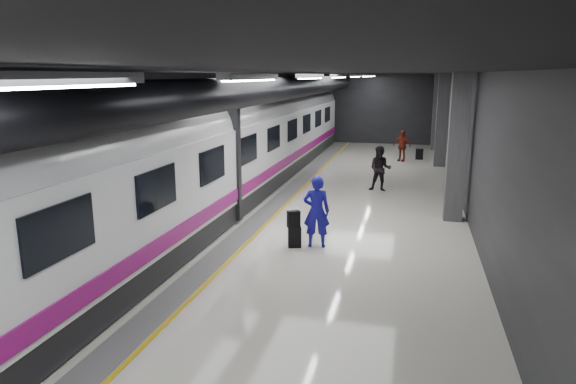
# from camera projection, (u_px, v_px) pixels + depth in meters

# --- Properties ---
(ground) EXTENTS (40.00, 40.00, 0.00)m
(ground) POSITION_uv_depth(u_px,v_px,m) (296.00, 227.00, 15.25)
(ground) COLOR beige
(ground) RESTS_ON ground
(platform_hall) EXTENTS (10.02, 40.02, 4.51)m
(platform_hall) POSITION_uv_depth(u_px,v_px,m) (295.00, 105.00, 15.43)
(platform_hall) COLOR black
(platform_hall) RESTS_ON ground
(train) EXTENTS (3.05, 38.00, 4.05)m
(train) POSITION_uv_depth(u_px,v_px,m) (192.00, 154.00, 15.54)
(train) COLOR black
(train) RESTS_ON ground
(traveler_main) EXTENTS (0.76, 0.55, 1.91)m
(traveler_main) POSITION_uv_depth(u_px,v_px,m) (316.00, 211.00, 13.35)
(traveler_main) COLOR #2118BA
(traveler_main) RESTS_ON ground
(suitcase_main) EXTENTS (0.39, 0.31, 0.55)m
(suitcase_main) POSITION_uv_depth(u_px,v_px,m) (295.00, 237.00, 13.45)
(suitcase_main) COLOR black
(suitcase_main) RESTS_ON ground
(shoulder_bag) EXTENTS (0.37, 0.31, 0.44)m
(shoulder_bag) POSITION_uv_depth(u_px,v_px,m) (294.00, 219.00, 13.33)
(shoulder_bag) COLOR black
(shoulder_bag) RESTS_ON suitcase_main
(traveler_far_a) EXTENTS (0.89, 0.71, 1.76)m
(traveler_far_a) POSITION_uv_depth(u_px,v_px,m) (380.00, 169.00, 19.83)
(traveler_far_a) COLOR black
(traveler_far_a) RESTS_ON ground
(traveler_far_b) EXTENTS (1.03, 0.73, 1.62)m
(traveler_far_b) POSITION_uv_depth(u_px,v_px,m) (402.00, 146.00, 26.81)
(traveler_far_b) COLOR maroon
(traveler_far_b) RESTS_ON ground
(suitcase_far) EXTENTS (0.40, 0.27, 0.56)m
(suitcase_far) POSITION_uv_depth(u_px,v_px,m) (419.00, 154.00, 27.47)
(suitcase_far) COLOR black
(suitcase_far) RESTS_ON ground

